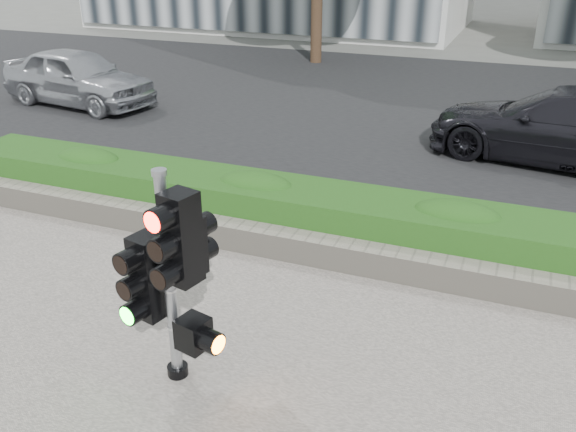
{
  "coord_description": "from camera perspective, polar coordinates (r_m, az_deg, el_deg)",
  "views": [
    {
      "loc": [
        2.08,
        -4.49,
        3.78
      ],
      "look_at": [
        0.05,
        0.6,
        1.24
      ],
      "focal_mm": 38.0,
      "sensor_mm": 36.0,
      "label": 1
    }
  ],
  "objects": [
    {
      "name": "ground",
      "position": [
        6.23,
        -2.55,
        -12.57
      ],
      "size": [
        120.0,
        120.0,
        0.0
      ],
      "primitive_type": "plane",
      "color": "#51514C",
      "rests_on": "ground"
    },
    {
      "name": "road",
      "position": [
        15.12,
        13.28,
        9.73
      ],
      "size": [
        60.0,
        13.0,
        0.02
      ],
      "primitive_type": "cube",
      "color": "black",
      "rests_on": "ground"
    },
    {
      "name": "curb",
      "position": [
        8.75,
        5.86,
        -0.47
      ],
      "size": [
        60.0,
        0.25,
        0.12
      ],
      "primitive_type": "cube",
      "color": "gray",
      "rests_on": "ground"
    },
    {
      "name": "stone_wall",
      "position": [
        7.62,
        3.25,
        -3.26
      ],
      "size": [
        12.0,
        0.32,
        0.34
      ],
      "primitive_type": "cube",
      "color": "gray",
      "rests_on": "sidewalk"
    },
    {
      "name": "hedge",
      "position": [
        8.1,
        4.76,
        -0.18
      ],
      "size": [
        12.0,
        1.0,
        0.68
      ],
      "primitive_type": "cube",
      "color": "#307123",
      "rests_on": "sidewalk"
    },
    {
      "name": "traffic_signal",
      "position": [
        5.36,
        -10.71,
        -4.87
      ],
      "size": [
        0.75,
        0.6,
        2.05
      ],
      "rotation": [
        0.0,
        0.0,
        -0.23
      ],
      "color": "black",
      "rests_on": "sidewalk"
    },
    {
      "name": "car_silver",
      "position": [
        15.74,
        -19.08,
        12.19
      ],
      "size": [
        4.14,
        2.13,
        1.35
      ],
      "primitive_type": "imported",
      "rotation": [
        0.0,
        0.0,
        1.43
      ],
      "color": "#A8A9AF",
      "rests_on": "road"
    },
    {
      "name": "car_dark",
      "position": [
        11.98,
        24.32,
        7.7
      ],
      "size": [
        4.89,
        2.66,
        1.35
      ],
      "primitive_type": "imported",
      "rotation": [
        0.0,
        0.0,
        -1.74
      ],
      "color": "black",
      "rests_on": "road"
    }
  ]
}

